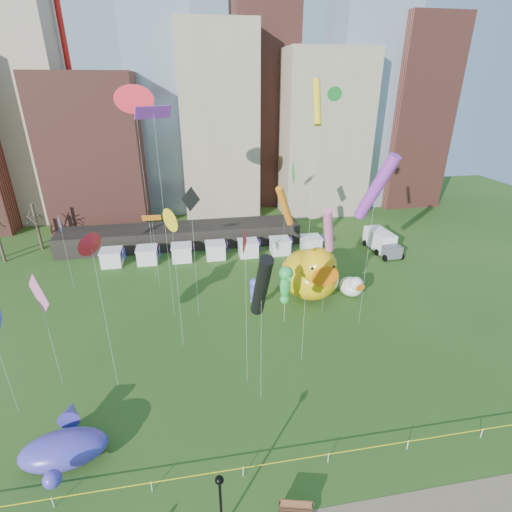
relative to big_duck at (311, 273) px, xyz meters
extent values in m
plane|color=#214B17|center=(-11.55, -22.19, -3.38)|extent=(160.00, 160.00, 0.00)
cube|color=gray|center=(-41.55, 39.81, 17.62)|extent=(14.00, 12.00, 42.00)
cube|color=brown|center=(-29.55, 33.81, 9.62)|extent=(16.00, 14.00, 26.00)
cube|color=#8C9EB2|center=(-17.55, 41.81, 24.12)|extent=(12.00, 12.00, 55.00)
cube|color=gray|center=(-7.55, 37.81, 13.62)|extent=(14.00, 14.00, 34.00)
cube|color=brown|center=(2.45, 43.81, 30.62)|extent=(12.00, 12.00, 68.00)
cube|color=gray|center=(12.45, 35.81, 11.62)|extent=(16.00, 14.00, 30.00)
cube|color=#8C9EB2|center=(22.45, 39.81, 20.62)|extent=(14.00, 12.00, 48.00)
cube|color=brown|center=(32.45, 37.81, 14.62)|extent=(12.00, 12.00, 36.00)
cylinder|color=red|center=(18.45, 41.81, 34.62)|extent=(1.00, 1.00, 76.00)
cube|color=black|center=(-15.55, 19.81, -1.78)|extent=(38.00, 6.00, 3.20)
cube|color=white|center=(-25.55, 13.81, -2.28)|extent=(2.80, 2.80, 2.20)
cube|color=red|center=(-23.75, 13.81, -1.78)|extent=(0.08, 1.40, 1.60)
cube|color=white|center=(-20.55, 13.81, -2.28)|extent=(2.80, 2.80, 2.20)
cube|color=red|center=(-18.75, 13.81, -1.78)|extent=(0.08, 1.40, 1.60)
cube|color=white|center=(-15.55, 13.81, -2.28)|extent=(2.80, 2.80, 2.20)
cube|color=red|center=(-13.75, 13.81, -1.78)|extent=(0.08, 1.40, 1.60)
cube|color=white|center=(-10.55, 13.81, -2.28)|extent=(2.80, 2.80, 2.20)
cube|color=red|center=(-8.75, 13.81, -1.78)|extent=(0.08, 1.40, 1.60)
cube|color=white|center=(-5.55, 13.81, -2.28)|extent=(2.80, 2.80, 2.20)
cube|color=red|center=(-3.75, 13.81, -1.78)|extent=(0.08, 1.40, 1.60)
cube|color=white|center=(-0.55, 13.81, -2.28)|extent=(2.80, 2.80, 2.20)
cube|color=red|center=(1.25, 13.81, -1.78)|extent=(0.08, 1.40, 1.60)
cube|color=white|center=(4.45, 13.81, -2.28)|extent=(2.80, 2.80, 2.20)
cube|color=red|center=(6.25, 13.81, -1.78)|extent=(0.08, 1.40, 1.60)
cylinder|color=#382B21|center=(-37.55, 21.81, 0.37)|extent=(0.44, 0.44, 7.50)
cylinder|color=white|center=(-23.55, -22.19, -2.93)|extent=(0.06, 0.06, 0.90)
cylinder|color=white|center=(-17.55, -22.19, -2.93)|extent=(0.06, 0.06, 0.90)
cylinder|color=white|center=(-11.55, -22.19, -2.93)|extent=(0.06, 0.06, 0.90)
cylinder|color=white|center=(-5.55, -22.19, -2.93)|extent=(0.06, 0.06, 0.90)
cylinder|color=white|center=(0.45, -22.19, -2.93)|extent=(0.06, 0.06, 0.90)
cylinder|color=white|center=(6.45, -22.19, -2.93)|extent=(0.06, 0.06, 0.90)
cube|color=yellow|center=(-11.55, -22.19, -2.58)|extent=(50.00, 0.02, 0.07)
ellipsoid|color=#E9B00B|center=(-0.01, 0.56, -0.50)|extent=(7.13, 8.32, 5.76)
ellipsoid|color=#E9B00B|center=(-0.07, 3.74, -0.65)|extent=(1.94, 1.52, 2.33)
sphere|color=#E9B00B|center=(0.04, -2.01, 1.82)|extent=(4.41, 4.41, 4.33)
cone|color=orange|center=(0.08, -3.85, 1.67)|extent=(2.42, 1.99, 2.38)
sphere|color=white|center=(-1.13, -3.23, 2.39)|extent=(0.78, 0.78, 0.78)
sphere|color=white|center=(1.25, -3.18, 2.39)|extent=(0.78, 0.78, 0.78)
sphere|color=black|center=(-1.12, -3.59, 2.39)|extent=(0.39, 0.39, 0.39)
sphere|color=black|center=(1.26, -3.55, 2.39)|extent=(0.39, 0.39, 0.39)
ellipsoid|color=white|center=(5.15, -0.33, -2.24)|extent=(3.24, 3.63, 2.27)
ellipsoid|color=white|center=(4.94, 0.91, -2.30)|extent=(0.84, 0.70, 0.92)
sphere|color=white|center=(5.32, -1.33, -1.33)|extent=(1.96, 1.96, 1.70)
cone|color=orange|center=(5.44, -2.04, -1.39)|extent=(1.05, 0.91, 0.94)
sphere|color=white|center=(4.94, -1.87, -1.11)|extent=(0.31, 0.31, 0.31)
sphere|color=white|center=(5.86, -1.71, -1.11)|extent=(0.31, 0.31, 0.31)
sphere|color=black|center=(4.96, -2.01, -1.11)|extent=(0.15, 0.15, 0.15)
sphere|color=black|center=(5.88, -1.85, -1.11)|extent=(0.15, 0.15, 0.15)
cylinder|color=silver|center=(-4.43, -4.71, -1.11)|extent=(0.03, 0.03, 4.53)
ellipsoid|color=green|center=(-4.43, -4.71, 1.15)|extent=(1.20, 1.00, 2.95)
sphere|color=green|center=(-4.43, -4.86, 2.73)|extent=(1.58, 1.58, 1.51)
cone|color=green|center=(-4.43, -5.53, 2.66)|extent=(0.57, 0.97, 0.53)
sphere|color=green|center=(-4.43, -4.66, -0.55)|extent=(1.05, 1.05, 1.05)
cylinder|color=silver|center=(-7.45, -2.37, -1.97)|extent=(0.03, 0.03, 2.82)
ellipsoid|color=#4649D4|center=(-7.45, -2.37, -0.56)|extent=(1.06, 0.99, 2.16)
sphere|color=#4649D4|center=(-7.45, -2.52, 0.60)|extent=(1.46, 1.46, 1.10)
cone|color=#4649D4|center=(-7.45, -3.01, 0.55)|extent=(0.64, 0.79, 0.39)
sphere|color=#4649D4|center=(-7.45, -2.32, -1.80)|extent=(0.77, 0.77, 0.77)
ellipsoid|color=#593797|center=(-23.61, -18.89, -2.25)|extent=(6.09, 3.63, 2.25)
cone|color=#593797|center=(-23.88, -15.76, -1.92)|extent=(1.72, 1.93, 1.57)
sphere|color=#593797|center=(-23.37, -21.81, -1.35)|extent=(1.12, 1.12, 1.12)
cube|color=#532F1C|center=(-8.77, -25.39, -2.85)|extent=(2.12, 1.04, 0.07)
cube|color=#532F1C|center=(-8.71, -25.13, -2.56)|extent=(2.02, 0.64, 0.51)
cylinder|color=black|center=(-13.28, -25.39, -1.21)|extent=(0.16, 0.16, 4.30)
sphere|color=black|center=(-13.28, -25.39, 1.07)|extent=(0.50, 0.50, 0.50)
cone|color=black|center=(-13.28, -25.39, 1.34)|extent=(0.18, 0.18, 0.22)
cube|color=white|center=(15.19, 12.43, -1.65)|extent=(3.05, 5.76, 2.79)
cube|color=#595960|center=(15.43, 8.86, -2.20)|extent=(2.70, 2.18, 1.79)
cylinder|color=black|center=(13.93, 10.32, -2.87)|extent=(0.35, 1.02, 1.01)
cylinder|color=black|center=(16.72, 10.51, -2.87)|extent=(0.35, 1.02, 1.01)
cylinder|color=black|center=(13.67, 14.12, -2.87)|extent=(0.35, 1.02, 1.01)
cylinder|color=black|center=(16.46, 14.30, -2.87)|extent=(0.35, 1.02, 1.01)
cylinder|color=silver|center=(-9.91, -13.23, 3.39)|extent=(0.02, 0.02, 13.53)
cone|color=red|center=(-9.91, -13.23, 10.16)|extent=(0.61, 1.89, 1.88)
cylinder|color=silver|center=(0.31, -3.72, 1.68)|extent=(0.02, 0.02, 10.11)
cylinder|color=pink|center=(0.31, -3.72, 6.73)|extent=(2.58, 3.14, 5.42)
cylinder|color=silver|center=(-9.06, -15.35, 1.95)|extent=(0.02, 0.02, 10.66)
cylinder|color=black|center=(-9.06, -15.35, 7.29)|extent=(1.34, 3.58, 5.96)
cylinder|color=silver|center=(0.90, -0.66, 8.26)|extent=(0.02, 0.02, 23.28)
cone|color=green|center=(0.90, -0.66, 19.91)|extent=(1.31, 0.76, 1.38)
cylinder|color=silver|center=(-15.51, -7.10, 3.33)|extent=(0.02, 0.02, 13.41)
cone|color=yellow|center=(-15.51, -7.10, 10.03)|extent=(1.12, 1.91, 2.01)
cylinder|color=silver|center=(-29.55, 7.87, 0.96)|extent=(0.02, 0.02, 8.67)
cube|color=blue|center=(-29.55, 7.87, 5.29)|extent=(0.80, 1.84, 1.98)
cylinder|color=silver|center=(-18.49, 5.80, 1.36)|extent=(0.02, 0.02, 9.48)
cube|color=orange|center=(-18.49, 5.80, 6.10)|extent=(2.27, 0.44, 0.71)
cylinder|color=silver|center=(3.66, -6.40, 4.25)|extent=(0.02, 0.02, 15.25)
cylinder|color=purple|center=(3.66, -6.40, 11.87)|extent=(3.29, 3.87, 6.75)
cylinder|color=silver|center=(-21.18, -11.86, 3.35)|extent=(0.02, 0.02, 13.46)
cone|color=red|center=(-21.18, -11.86, 10.08)|extent=(0.96, 1.54, 1.64)
cylinder|color=silver|center=(-26.09, -10.64, 1.15)|extent=(0.02, 0.02, 9.05)
cube|color=pink|center=(-26.09, -10.64, 5.67)|extent=(2.24, 2.65, 3.44)
cylinder|color=silver|center=(-13.72, -1.83, 3.47)|extent=(0.02, 0.02, 13.69)
cube|color=black|center=(-13.72, -1.83, 10.31)|extent=(1.84, 1.94, 2.64)
cylinder|color=silver|center=(0.32, 10.91, 3.17)|extent=(0.02, 0.02, 13.10)
cube|color=green|center=(0.32, 10.91, 9.72)|extent=(0.45, 3.18, 3.20)
cylinder|color=silver|center=(-4.29, -11.21, 8.13)|extent=(0.02, 0.02, 23.01)
cylinder|color=yellow|center=(-4.29, -11.21, 19.64)|extent=(0.75, 1.92, 3.19)
cylinder|color=silver|center=(-28.71, -13.43, 0.81)|extent=(0.02, 0.02, 8.37)
cylinder|color=silver|center=(-1.42, 8.25, 1.26)|extent=(0.02, 0.02, 9.28)
cylinder|color=orange|center=(-1.42, 8.25, 5.90)|extent=(3.36, 2.76, 5.80)
cylinder|color=silver|center=(-16.50, -1.39, 7.54)|extent=(0.02, 0.02, 21.84)
cube|color=purple|center=(-16.50, -1.39, 18.46)|extent=(3.30, 2.42, 1.11)
cylinder|color=silver|center=(-19.10, 8.29, 7.92)|extent=(0.02, 0.02, 22.59)
cone|color=red|center=(-19.10, 8.29, 19.21)|extent=(3.11, 1.19, 3.12)
camera|label=1|loc=(-13.75, -39.65, 20.95)|focal=27.00mm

